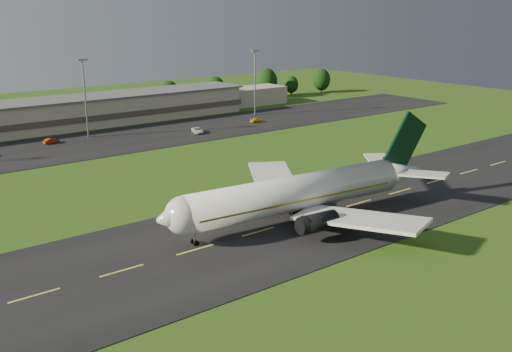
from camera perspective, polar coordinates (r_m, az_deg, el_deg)
ground at (r=86.28m, az=0.21°, el=-5.66°), size 360.00×360.00×0.00m
taxiway at (r=86.26m, az=0.21°, el=-5.63°), size 220.00×30.00×0.10m
apron at (r=147.55m, az=-17.07°, el=2.95°), size 260.00×30.00×0.10m
airliner at (r=89.53m, az=4.39°, el=-1.71°), size 51.26×41.99×15.57m
terminal at (r=171.28m, az=-18.06°, el=5.99°), size 145.00×16.00×8.40m
light_mast_centre at (r=154.47m, az=-16.78°, el=8.34°), size 2.40×1.20×20.35m
light_mast_east at (r=181.08m, az=-0.11°, el=10.09°), size 2.40×1.20×20.35m
tree_line at (r=195.37m, az=-8.72°, el=8.10°), size 192.28×9.91×11.12m
service_vehicle_b at (r=151.64m, az=-19.80°, el=3.33°), size 4.21×2.25×1.32m
service_vehicle_c at (r=155.79m, az=-5.87°, el=4.56°), size 3.96×5.78×1.47m
service_vehicle_d at (r=170.20m, az=0.08°, el=5.60°), size 4.27×2.07×1.20m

